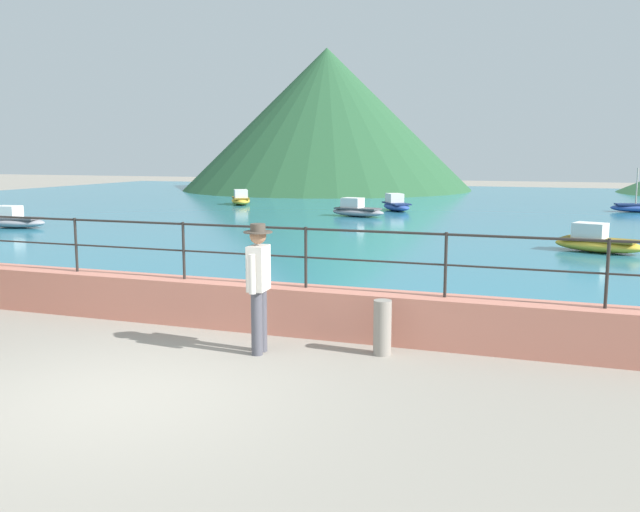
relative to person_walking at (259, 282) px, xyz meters
The scene contains 13 objects.
ground_plane 2.41m from the person_walking, 110.87° to the right, with size 120.00×120.00×0.00m, color gray.
promenade_wall 1.52m from the person_walking, 124.47° to the left, with size 20.00×0.56×0.70m, color tan.
railing 1.43m from the person_walking, 124.47° to the left, with size 18.44×0.04×0.90m.
lake_water 23.81m from the person_walking, 91.89° to the left, with size 64.00×44.32×0.06m, color teal.
hill_main 40.20m from the person_walking, 107.70° to the left, with size 20.34×20.34×9.81m, color #285633.
person_walking is the anchor object (origin of this frame).
bollard 1.75m from the person_walking, 16.92° to the left, with size 0.24×0.24×0.74m, color gray.
boat_0 17.92m from the person_walking, 143.11° to the left, with size 2.39×1.15×0.76m.
boat_1 12.17m from the person_walking, 67.48° to the left, with size 2.47×1.59×0.76m.
boat_2 19.24m from the person_walking, 102.61° to the left, with size 2.43×1.31×0.76m.
boat_3 25.89m from the person_walking, 74.61° to the left, with size 2.43×1.31×1.93m.
boat_4 25.81m from the person_walking, 116.64° to the left, with size 1.95×2.44×0.76m.
boat_6 22.38m from the person_walking, 98.60° to the left, with size 2.02×2.42×0.76m.
Camera 1 is at (4.54, -6.08, 2.68)m, focal length 38.49 mm.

